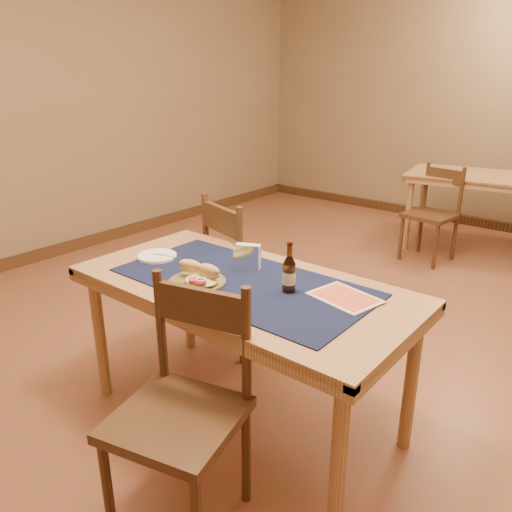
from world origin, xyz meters
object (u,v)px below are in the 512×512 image
Objects in this scene: chair_main_far at (245,270)px; chair_main_near at (183,407)px; beer_bottle at (289,274)px; sandwich_plate at (198,279)px; napkin_holder at (247,257)px; main_table at (242,298)px; back_table at (495,185)px.

chair_main_far reaches higher than chair_main_near.
beer_bottle reaches higher than chair_main_near.
beer_bottle is at bearing 28.53° from sandwich_plate.
beer_bottle reaches higher than napkin_holder.
chair_main_near is (0.20, -0.58, -0.17)m from main_table.
napkin_holder is at bearing 163.00° from beer_bottle.
main_table is at bearing -57.75° from napkin_holder.
back_table is 6.36× the size of sandwich_plate.
main_table is at bearing 109.33° from chair_main_near.
chair_main_far is at bearing 129.63° from main_table.
beer_bottle is at bearing 87.30° from chair_main_near.
main_table is 0.29m from beer_bottle.
sandwich_plate is (-0.33, -3.58, 0.12)m from back_table.
chair_main_near is at bearing -70.67° from main_table.
main_table is 0.22m from napkin_holder.
main_table is at bearing 50.15° from sandwich_plate.
chair_main_near reaches higher than sandwich_plate.
chair_main_near is 6.53× the size of napkin_holder.
back_table is 1.76× the size of chair_main_near.
napkin_holder is (-0.29, 0.72, 0.32)m from chair_main_near.
beer_bottle is (0.03, -3.38, 0.17)m from back_table.
sandwich_plate is at bearing 128.03° from chair_main_near.
back_table is at bearing 76.44° from chair_main_far.
beer_bottle reaches higher than chair_main_far.
sandwich_plate is at bearing -129.85° from main_table.
chair_main_near is at bearing -51.97° from sandwich_plate.
back_table is at bearing 84.92° from napkin_holder.
sandwich_plate is at bearing -95.30° from back_table.
chair_main_near is at bearing -67.94° from napkin_holder.
beer_bottle is at bearing 10.24° from main_table.
chair_main_far is at bearing 115.63° from sandwich_plate.
main_table is 0.64m from chair_main_near.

